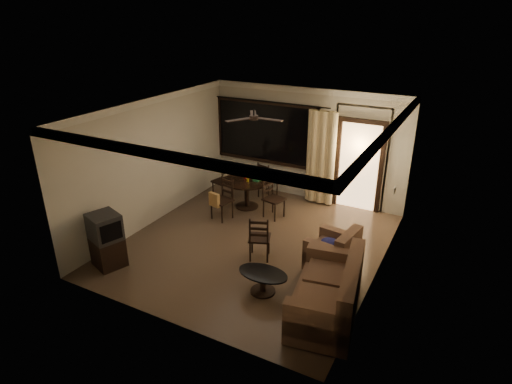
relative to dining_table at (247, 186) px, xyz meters
The scene contains 12 objects.
ground 1.89m from the dining_table, 56.39° to the right, with size 5.50×5.50×0.00m, color #7F6651.
room_shell 2.06m from the dining_table, ahead, with size 5.50×6.70×5.50m.
dining_table is the anchor object (origin of this frame).
dining_chair_west 0.88m from the dining_table, 166.67° to the left, with size 0.51×0.51×0.95m.
dining_chair_east 0.88m from the dining_table, 13.51° to the right, with size 0.51×0.51×0.95m.
dining_chair_south 0.89m from the dining_table, 103.54° to the right, with size 0.51×0.55×0.95m.
dining_chair_north 0.83m from the dining_table, 76.71° to the left, with size 0.51×0.51×0.95m.
tv_cabinet 3.65m from the dining_table, 106.66° to the right, with size 0.68×0.65×1.06m.
sofa 4.30m from the dining_table, 43.38° to the right, with size 1.23×1.91×0.95m.
armchair 3.20m from the dining_table, 30.60° to the right, with size 0.91×0.91×0.81m.
coffee_table 3.48m from the dining_table, 56.51° to the right, with size 0.88×0.53×0.39m.
side_chair 2.39m from the dining_table, 55.13° to the right, with size 0.53×0.53×0.93m.
Camera 1 is at (3.65, -6.82, 4.48)m, focal length 30.00 mm.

